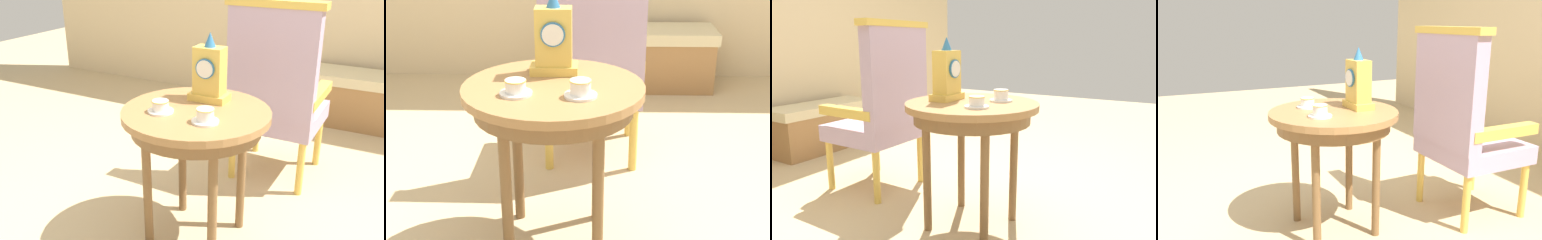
# 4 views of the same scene
# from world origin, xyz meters

# --- Properties ---
(ground_plane) EXTENTS (10.00, 10.00, 0.00)m
(ground_plane) POSITION_xyz_m (0.00, 0.00, 0.00)
(ground_plane) COLOR tan
(side_table) EXTENTS (0.70, 0.70, 0.70)m
(side_table) POSITION_xyz_m (-0.09, -0.02, 0.62)
(side_table) COLOR #9E7042
(side_table) RESTS_ON ground
(teacup_left) EXTENTS (0.12, 0.12, 0.06)m
(teacup_left) POSITION_xyz_m (-0.22, -0.12, 0.72)
(teacup_left) COLOR white
(teacup_left) RESTS_ON side_table
(teacup_right) EXTENTS (0.12, 0.12, 0.06)m
(teacup_right) POSITION_xyz_m (0.02, -0.13, 0.73)
(teacup_right) COLOR white
(teacup_right) RESTS_ON side_table
(mantel_clock) EXTENTS (0.19, 0.11, 0.34)m
(mantel_clock) POSITION_xyz_m (-0.09, 0.13, 0.83)
(mantel_clock) COLOR gold
(mantel_clock) RESTS_ON side_table
(armchair) EXTENTS (0.56, 0.53, 1.14)m
(armchair) POSITION_xyz_m (0.06, 0.75, 0.59)
(armchair) COLOR #B299B7
(armchair) RESTS_ON ground
(window_bench) EXTENTS (0.98, 0.40, 0.44)m
(window_bench) POSITION_xyz_m (0.46, 1.95, 0.22)
(window_bench) COLOR beige
(window_bench) RESTS_ON ground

